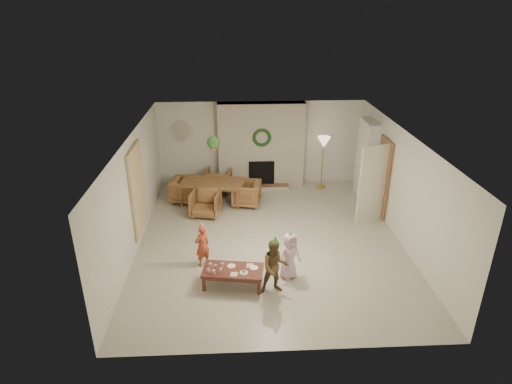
{
  "coord_description": "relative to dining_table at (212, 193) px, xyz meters",
  "views": [
    {
      "loc": [
        -0.76,
        -8.7,
        5.11
      ],
      "look_at": [
        -0.3,
        0.4,
        1.05
      ],
      "focal_mm": 30.17,
      "sensor_mm": 36.0,
      "label": 1
    }
  ],
  "objects": [
    {
      "name": "books_row_lower",
      "position": [
        4.22,
        0.05,
        0.29
      ],
      "size": [
        0.2,
        0.4,
        0.24
      ],
      "primitive_type": "cube",
      "color": "#A3221E",
      "rests_on": "bookshelf_shelf_a"
    },
    {
      "name": "food_scoop",
      "position": [
        0.77,
        -3.93,
        0.09
      ],
      "size": [
        0.07,
        0.07,
        0.06
      ],
      "primitive_type": "sphere",
      "rotation": [
        0.0,
        0.0,
        -0.15
      ],
      "color": "tan",
      "rests_on": "plate_b"
    },
    {
      "name": "plate_a",
      "position": [
        0.53,
        -3.69,
        0.06
      ],
      "size": [
        0.18,
        0.18,
        0.01
      ],
      "primitive_type": "cylinder",
      "rotation": [
        0.0,
        0.0,
        -0.15
      ],
      "color": "white",
      "rests_on": "coffee_table_top"
    },
    {
      "name": "floor",
      "position": [
        1.42,
        -2.1,
        -0.3
      ],
      "size": [
        7.0,
        7.0,
        0.0
      ],
      "primitive_type": "plane",
      "color": "#B7B29E",
      "rests_on": "ground"
    },
    {
      "name": "fireplace_mass",
      "position": [
        1.42,
        1.2,
        0.95
      ],
      "size": [
        2.5,
        0.4,
        2.5
      ],
      "primitive_type": "cube",
      "color": "#4F1518",
      "rests_on": "floor"
    },
    {
      "name": "coffee_leg_br",
      "position": [
        1.12,
        -3.65,
        -0.15
      ],
      "size": [
        0.07,
        0.07,
        0.31
      ],
      "primitive_type": "cube",
      "rotation": [
        0.0,
        0.0,
        -0.15
      ],
      "color": "#55281C",
      "rests_on": "floor"
    },
    {
      "name": "hanging_plant_foliage",
      "position": [
        0.12,
        -0.6,
        1.62
      ],
      "size": [
        0.32,
        0.32,
        0.32
      ],
      "primitive_type": "sphere",
      "color": "#1F4F1A",
      "rests_on": "hanging_plant_pot"
    },
    {
      "name": "cup_e",
      "position": [
        0.33,
        -3.88,
        0.1
      ],
      "size": [
        0.07,
        0.07,
        0.08
      ],
      "primitive_type": "cylinder",
      "rotation": [
        0.0,
        0.0,
        -0.15
      ],
      "color": "silver",
      "rests_on": "coffee_table_top"
    },
    {
      "name": "child_red",
      "position": [
        -0.07,
        -3.07,
        0.16
      ],
      "size": [
        0.4,
        0.38,
        0.93
      ],
      "primitive_type": "imported",
      "rotation": [
        0.0,
        0.0,
        3.79
      ],
      "color": "#B04225",
      "rests_on": "floor"
    },
    {
      "name": "dining_chair_left",
      "position": [
        -0.74,
        0.14,
        0.03
      ],
      "size": [
        0.86,
        0.84,
        0.67
      ],
      "primitive_type": "imported",
      "rotation": [
        0.0,
        0.0,
        1.38
      ],
      "color": "brown",
      "rests_on": "floor"
    },
    {
      "name": "hanging_plant_cord",
      "position": [
        0.12,
        -0.6,
        1.85
      ],
      "size": [
        0.01,
        0.01,
        0.7
      ],
      "primitive_type": "cylinder",
      "color": "tan",
      "rests_on": "ceiling"
    },
    {
      "name": "bookshelf_shelf_c",
      "position": [
        4.24,
        0.2,
        0.95
      ],
      "size": [
        0.3,
        0.92,
        0.03
      ],
      "primitive_type": "cube",
      "color": "white",
      "rests_on": "bookshelf_carcass"
    },
    {
      "name": "cup_f",
      "position": [
        0.36,
        -3.7,
        0.1
      ],
      "size": [
        0.07,
        0.07,
        0.08
      ],
      "primitive_type": "cylinder",
      "rotation": [
        0.0,
        0.0,
        -0.15
      ],
      "color": "silver",
      "rests_on": "coffee_table_top"
    },
    {
      "name": "bookshelf_shelf_b",
      "position": [
        4.24,
        0.2,
        0.55
      ],
      "size": [
        0.3,
        0.92,
        0.03
      ],
      "primitive_type": "cube",
      "color": "white",
      "rests_on": "bookshelf_carcass"
    },
    {
      "name": "curtain_panel",
      "position": [
        -1.54,
        -1.9,
        0.95
      ],
      "size": [
        0.06,
        1.2,
        2.0
      ],
      "primitive_type": "cube",
      "color": "beige",
      "rests_on": "wall_left"
    },
    {
      "name": "party_hat_pink",
      "position": [
        1.69,
        -3.58,
        0.72
      ],
      "size": [
        0.17,
        0.17,
        0.18
      ],
      "primitive_type": "cone",
      "rotation": [
        0.0,
        0.0,
        0.37
      ],
      "color": "#B3B4BA",
      "rests_on": "child_pink"
    },
    {
      "name": "coffee_leg_bl",
      "position": [
        0.07,
        -3.49,
        -0.15
      ],
      "size": [
        0.07,
        0.07,
        0.31
      ],
      "primitive_type": "cube",
      "rotation": [
        0.0,
        0.0,
        -0.15
      ],
      "color": "#55281C",
      "rests_on": "floor"
    },
    {
      "name": "floor_lamp_post",
      "position": [
        3.19,
        0.9,
        0.43
      ],
      "size": [
        0.03,
        0.03,
        1.41
      ],
      "primitive_type": "cylinder",
      "color": "gold",
      "rests_on": "floor"
    },
    {
      "name": "bookshelf_shelf_a",
      "position": [
        4.24,
        0.2,
        0.15
      ],
      "size": [
        0.3,
        0.92,
        0.03
      ],
      "primitive_type": "cube",
      "color": "white",
      "rests_on": "bookshelf_carcass"
    },
    {
      "name": "door_frame",
      "position": [
        4.38,
        -0.9,
        0.72
      ],
      "size": [
        0.05,
        0.86,
        2.04
      ],
      "primitive_type": "cube",
      "color": "brown",
      "rests_on": "floor"
    },
    {
      "name": "wall_front",
      "position": [
        1.42,
        -5.6,
        0.95
      ],
      "size": [
        7.0,
        0.0,
        7.0
      ],
      "primitive_type": "plane",
      "rotation": [
        -1.57,
        0.0,
        0.0
      ],
      "color": "silver",
      "rests_on": "floor"
    },
    {
      "name": "dining_chair_far",
      "position": [
        0.14,
        0.74,
        0.03
      ],
      "size": [
        0.84,
        0.86,
        0.67
      ],
      "primitive_type": "imported",
      "rotation": [
        0.0,
        0.0,
        2.95
      ],
      "color": "brown",
      "rests_on": "floor"
    },
    {
      "name": "fireplace_hearth",
      "position": [
        1.42,
        0.85,
        -0.24
      ],
      "size": [
        1.6,
        0.3,
        0.12
      ],
      "primitive_type": "cube",
      "color": "brown",
      "rests_on": "floor"
    },
    {
      "name": "coffee_leg_fl",
      "position": [
        0.0,
        -3.96,
        -0.15
      ],
      "size": [
        0.07,
        0.07,
        0.31
      ],
      "primitive_type": "cube",
      "rotation": [
        0.0,
        0.0,
        -0.15
      ],
      "color": "#55281C",
      "rests_on": "floor"
    },
    {
      "name": "plate_c",
      "position": [
        0.97,
        -3.78,
        0.06
      ],
      "size": [
        0.18,
        0.18,
        0.01
      ],
      "primitive_type": "cylinder",
      "rotation": [
        0.0,
        0.0,
        -0.15
      ],
      "color": "white",
      "rests_on": "coffee_table_top"
    },
    {
      "name": "ceiling",
      "position": [
        1.42,
        -2.1,
        2.2
      ],
      "size": [
        7.0,
        7.0,
        0.0
      ],
      "primitive_type": "plane",
      "rotation": [
        3.14,
        0.0,
        0.0
      ],
      "color": "white",
      "rests_on": "wall_back"
    },
    {
      "name": "fireplace_wreath",
      "position": [
        1.42,
        0.97,
        1.25
      ],
      "size": [
        0.54,
        0.1,
        0.54
      ],
      "primitive_type": "torus",
      "rotation": [
        1.57,
        0.0,
        0.0
      ],
      "color": "#183E17",
      "rests_on": "fireplace_mass"
    },
    {
      "name": "hanging_plant_pot",
      "position": [
        0.12,
        -0.6,
        1.5
      ],
      "size": [
        0.16,
        0.16,
        0.12
      ],
      "primitive_type": "cylinder",
      "color": "#975B30",
      "rests_on": "hanging_plant_cord"
    },
    {
      "name": "books_row_upper",
      "position": [
        4.22,
        0.1,
        1.08
      ],
      "size": [
        0.2,
        0.36,
        0.22
      ],
      "primitive_type": "cube",
      "color": "#BE7628",
      "rests_on": "bookshelf_shelf_c"
    },
    {
      "name": "wall_back",
      "position": [
        1.42,
        1.4,
        0.95
      ],
      "size": [
        7.0,
        0.0,
        7.0
      ],
      "primitive_type": "plane",
      "rotation": [
        1.57,
        0.0,
        0.0
      ],
      "color": "silver",
      "rests_on": "floor"
    },
    {
      "name": "floor_lamp_shade",
      "position": [
        3.19,
        0.9,
        1.11
      ],
      "size": [
        0.38,
        0.38,
        0.31
      ],
      "primitive_type": "cone",
      "rotation": [
        3.14,
        0.0,
        0.0
      ],
      "color": "beige",
      "rests_on": "floor_lamp_post"
    },
    {
      "name": "dining_chair_right",
      "position": [
        0.93,
        -0.18,
        0.03
      ],
      "size": [
        0.86,
        0.84,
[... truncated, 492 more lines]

